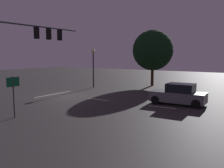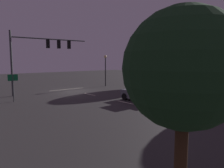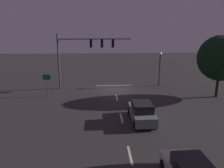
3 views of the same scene
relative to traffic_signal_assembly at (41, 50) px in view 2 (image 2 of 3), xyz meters
The scene contains 11 objects.
ground_plane 6.39m from the traffic_signal_assembly, behind, with size 80.00×80.00×0.00m, color #2D2B2B.
traffic_signal_assembly is the anchor object (origin of this frame).
lane_dash_far 7.70m from the traffic_signal_assembly, 131.40° to the left, with size 2.20×0.16×0.01m, color beige.
lane_dash_mid 12.13m from the traffic_signal_assembly, 110.27° to the left, with size 2.20×0.16×0.01m, color beige.
lane_dash_near 17.53m from the traffic_signal_assembly, 103.15° to the left, with size 2.20×0.16×0.01m, color beige.
stop_bar 6.48m from the traffic_signal_assembly, 162.73° to the right, with size 5.00×0.16×0.01m, color beige.
car_approaching 13.07m from the traffic_signal_assembly, 116.43° to the left, with size 1.97×4.40×1.70m.
street_lamp_left_kerb 10.20m from the traffic_signal_assembly, behind, with size 0.44×0.44×4.63m.
route_sign 6.30m from the traffic_signal_assembly, 39.45° to the left, with size 0.90×0.09×2.65m.
tree_left_near 16.08m from the traffic_signal_assembly, 163.41° to the left, with size 5.10×5.10×7.07m.
tree_right_near 22.43m from the traffic_signal_assembly, 77.93° to the left, with size 3.30×3.30×5.42m.
Camera 2 is at (13.62, 24.84, 4.01)m, focal length 34.96 mm.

